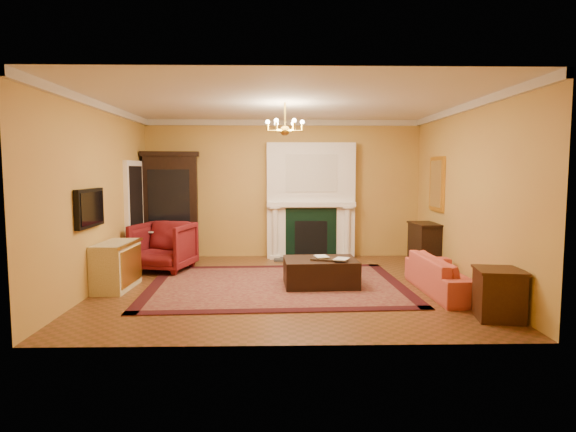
{
  "coord_description": "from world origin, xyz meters",
  "views": [
    {
      "loc": [
        -0.12,
        -7.86,
        1.92
      ],
      "look_at": [
        0.06,
        0.3,
        1.14
      ],
      "focal_mm": 30.0,
      "sensor_mm": 36.0,
      "label": 1
    }
  ],
  "objects_px": {
    "china_cabinet": "(172,208)",
    "console_table": "(425,246)",
    "pedestal_table": "(153,245)",
    "wingback_armchair": "(164,244)",
    "commode": "(116,266)",
    "end_table": "(499,295)",
    "leather_ottoman": "(320,272)",
    "coral_sofa": "(447,269)"
  },
  "relations": [
    {
      "from": "pedestal_table",
      "to": "console_table",
      "type": "xyz_separation_m",
      "value": [
        5.4,
        -0.25,
        0.01
      ]
    },
    {
      "from": "wingback_armchair",
      "to": "end_table",
      "type": "distance_m",
      "value": 5.88
    },
    {
      "from": "wingback_armchair",
      "to": "pedestal_table",
      "type": "distance_m",
      "value": 0.59
    },
    {
      "from": "coral_sofa",
      "to": "end_table",
      "type": "bearing_deg",
      "value": -173.88
    },
    {
      "from": "china_cabinet",
      "to": "commode",
      "type": "height_order",
      "value": "china_cabinet"
    },
    {
      "from": "coral_sofa",
      "to": "console_table",
      "type": "distance_m",
      "value": 1.99
    },
    {
      "from": "china_cabinet",
      "to": "end_table",
      "type": "bearing_deg",
      "value": -47.31
    },
    {
      "from": "end_table",
      "to": "coral_sofa",
      "type": "bearing_deg",
      "value": 98.05
    },
    {
      "from": "console_table",
      "to": "coral_sofa",
      "type": "bearing_deg",
      "value": -101.66
    },
    {
      "from": "console_table",
      "to": "end_table",
      "type": "bearing_deg",
      "value": -95.47
    },
    {
      "from": "wingback_armchair",
      "to": "leather_ottoman",
      "type": "bearing_deg",
      "value": -9.91
    },
    {
      "from": "pedestal_table",
      "to": "coral_sofa",
      "type": "distance_m",
      "value": 5.61
    },
    {
      "from": "leather_ottoman",
      "to": "china_cabinet",
      "type": "bearing_deg",
      "value": 136.78
    },
    {
      "from": "end_table",
      "to": "leather_ottoman",
      "type": "xyz_separation_m",
      "value": [
        -2.14,
        1.82,
        -0.08
      ]
    },
    {
      "from": "commode",
      "to": "leather_ottoman",
      "type": "height_order",
      "value": "commode"
    },
    {
      "from": "china_cabinet",
      "to": "commode",
      "type": "xyz_separation_m",
      "value": [
        -0.33,
        -2.65,
        -0.72
      ]
    },
    {
      "from": "commode",
      "to": "leather_ottoman",
      "type": "relative_size",
      "value": 0.86
    },
    {
      "from": "china_cabinet",
      "to": "leather_ottoman",
      "type": "height_order",
      "value": "china_cabinet"
    },
    {
      "from": "pedestal_table",
      "to": "leather_ottoman",
      "type": "xyz_separation_m",
      "value": [
        3.21,
        -1.75,
        -0.18
      ]
    },
    {
      "from": "coral_sofa",
      "to": "leather_ottoman",
      "type": "height_order",
      "value": "coral_sofa"
    },
    {
      "from": "pedestal_table",
      "to": "console_table",
      "type": "distance_m",
      "value": 5.41
    },
    {
      "from": "commode",
      "to": "leather_ottoman",
      "type": "distance_m",
      "value": 3.32
    },
    {
      "from": "end_table",
      "to": "leather_ottoman",
      "type": "bearing_deg",
      "value": 139.59
    },
    {
      "from": "china_cabinet",
      "to": "end_table",
      "type": "relative_size",
      "value": 3.52
    },
    {
      "from": "china_cabinet",
      "to": "pedestal_table",
      "type": "relative_size",
      "value": 3.06
    },
    {
      "from": "china_cabinet",
      "to": "wingback_armchair",
      "type": "bearing_deg",
      "value": -91.86
    },
    {
      "from": "wingback_armchair",
      "to": "console_table",
      "type": "relative_size",
      "value": 1.2
    },
    {
      "from": "pedestal_table",
      "to": "wingback_armchair",
      "type": "bearing_deg",
      "value": -55.32
    },
    {
      "from": "coral_sofa",
      "to": "china_cabinet",
      "type": "bearing_deg",
      "value": 56.59
    },
    {
      "from": "wingback_armchair",
      "to": "end_table",
      "type": "bearing_deg",
      "value": -17.77
    },
    {
      "from": "china_cabinet",
      "to": "pedestal_table",
      "type": "xyz_separation_m",
      "value": [
        -0.22,
        -0.8,
        -0.68
      ]
    },
    {
      "from": "china_cabinet",
      "to": "console_table",
      "type": "distance_m",
      "value": 5.33
    },
    {
      "from": "end_table",
      "to": "leather_ottoman",
      "type": "height_order",
      "value": "end_table"
    },
    {
      "from": "pedestal_table",
      "to": "console_table",
      "type": "height_order",
      "value": "console_table"
    },
    {
      "from": "china_cabinet",
      "to": "coral_sofa",
      "type": "xyz_separation_m",
      "value": [
        4.93,
        -3.02,
        -0.72
      ]
    },
    {
      "from": "china_cabinet",
      "to": "console_table",
      "type": "relative_size",
      "value": 2.6
    },
    {
      "from": "china_cabinet",
      "to": "wingback_armchair",
      "type": "distance_m",
      "value": 1.41
    },
    {
      "from": "leather_ottoman",
      "to": "coral_sofa",
      "type": "bearing_deg",
      "value": -16.49
    },
    {
      "from": "pedestal_table",
      "to": "leather_ottoman",
      "type": "bearing_deg",
      "value": -28.58
    },
    {
      "from": "wingback_armchair",
      "to": "pedestal_table",
      "type": "bearing_deg",
      "value": 138.52
    },
    {
      "from": "china_cabinet",
      "to": "leather_ottoman",
      "type": "distance_m",
      "value": 4.02
    },
    {
      "from": "pedestal_table",
      "to": "console_table",
      "type": "bearing_deg",
      "value": -2.66
    }
  ]
}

